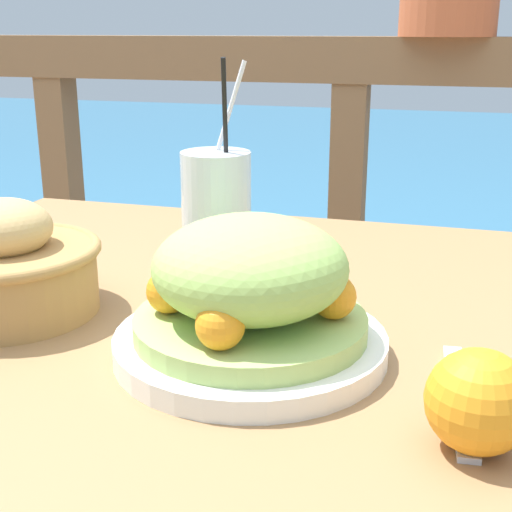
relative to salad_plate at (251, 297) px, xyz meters
name	(u,v)px	position (x,y,z in m)	size (l,w,h in m)	color
patio_table	(220,415)	(-0.06, 0.09, -0.17)	(0.92, 0.81, 0.77)	#997047
railing_fence	(347,195)	(-0.06, 0.91, -0.11)	(2.80, 0.08, 1.04)	brown
sea_backdrop	(417,187)	(-0.06, 3.41, -0.62)	(12.00, 4.00, 0.41)	teal
salad_plate	(251,297)	(0.00, 0.00, 0.00)	(0.25, 0.25, 0.13)	white
drink_glass	(217,221)	(-0.09, 0.15, 0.02)	(0.08, 0.08, 0.25)	silver
bread_basket	(7,267)	(-0.27, 0.03, -0.01)	(0.19, 0.19, 0.12)	#AD7F47
knife	(459,397)	(0.18, -0.03, -0.05)	(0.03, 0.18, 0.00)	silver
orange_near_basket	(479,401)	(0.19, -0.10, -0.02)	(0.07, 0.07, 0.07)	orange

